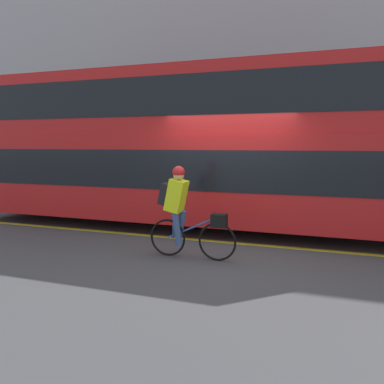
# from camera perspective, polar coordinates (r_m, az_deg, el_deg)

# --- Properties ---
(ground_plane) EXTENTS (80.00, 80.00, 0.00)m
(ground_plane) POSITION_cam_1_polar(r_m,az_deg,el_deg) (7.24, 4.88, -8.22)
(ground_plane) COLOR #424244
(road_center_line) EXTENTS (50.00, 0.14, 0.01)m
(road_center_line) POSITION_cam_1_polar(r_m,az_deg,el_deg) (7.51, 5.41, -7.63)
(road_center_line) COLOR yellow
(road_center_line) RESTS_ON ground_plane
(sidewalk_curb) EXTENTS (60.00, 2.03, 0.11)m
(sidewalk_curb) POSITION_cam_1_polar(r_m,az_deg,el_deg) (11.93, 10.60, -1.88)
(sidewalk_curb) COLOR gray
(sidewalk_curb) RESTS_ON ground_plane
(building_facade) EXTENTS (60.00, 0.30, 9.60)m
(building_facade) POSITION_cam_1_polar(r_m,az_deg,el_deg) (13.25, 11.90, 19.66)
(building_facade) COLOR #9E9EA3
(building_facade) RESTS_ON ground_plane
(bus) EXTENTS (10.26, 2.44, 3.52)m
(bus) POSITION_cam_1_polar(r_m,az_deg,el_deg) (8.70, -1.39, 7.48)
(bus) COLOR black
(bus) RESTS_ON ground_plane
(cyclist_on_bike) EXTENTS (1.54, 0.32, 1.57)m
(cyclist_on_bike) POSITION_cam_1_polar(r_m,az_deg,el_deg) (6.34, -1.45, -2.52)
(cyclist_on_bike) COLOR black
(cyclist_on_bike) RESTS_ON ground_plane
(trash_bin) EXTENTS (0.59, 0.59, 0.82)m
(trash_bin) POSITION_cam_1_polar(r_m,az_deg,el_deg) (12.60, -3.59, 0.84)
(trash_bin) COLOR #515156
(trash_bin) RESTS_ON sidewalk_curb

